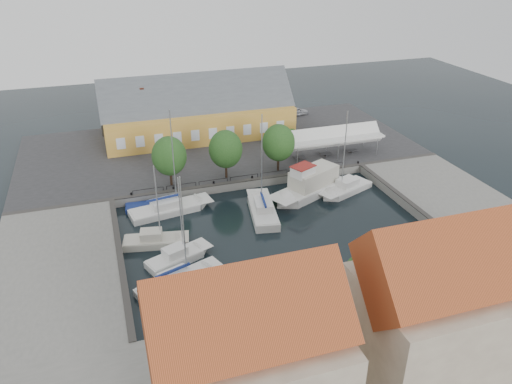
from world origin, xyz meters
TOP-DOWN VIEW (x-y plane):
  - ground at (0.00, 0.00)m, footprint 140.00×140.00m
  - north_quay at (0.00, 23.00)m, footprint 56.00×26.00m
  - west_quay at (-22.00, -2.00)m, footprint 12.00×24.00m
  - east_quay at (22.00, -2.00)m, footprint 12.00×24.00m
  - south_bank at (0.00, -21.00)m, footprint 56.00×14.00m
  - quay_edge_fittings at (0.02, 4.75)m, footprint 56.00×24.72m
  - warehouse at (-2.60, 28.36)m, footprint 28.56×14.00m
  - tent_canopy at (14.00, 14.50)m, footprint 14.00×4.00m
  - quay_trees at (-2.00, 12.00)m, footprint 18.20×4.20m
  - car_silver at (15.96, 32.54)m, footprint 4.52×2.37m
  - car_red at (-8.46, 17.31)m, footprint 1.47×4.20m
  - center_sailboat at (-0.11, 3.23)m, footprint 4.12×9.14m
  - trawler at (7.12, 6.33)m, footprint 11.46×7.67m
  - east_boat_a at (11.52, 5.47)m, footprint 8.16×5.33m
  - west_boat_a at (-10.16, 7.11)m, footprint 9.97×4.31m
  - west_boat_b at (-12.72, 0.71)m, footprint 6.99×3.54m
  - west_boat_c at (-10.96, -2.97)m, footprint 7.01×4.53m
  - west_boat_d at (-11.56, -6.97)m, footprint 8.71×5.26m
  - launch_sw at (-11.77, -12.20)m, footprint 4.83×2.76m
  - launch_nw at (-12.59, 8.79)m, footprint 5.13×2.40m
  - townhouses at (1.93, -23.24)m, footprint 36.30×8.50m

SIDE VIEW (x-z plane):
  - ground at x=0.00m, z-range 0.00..0.00m
  - launch_nw at x=-12.59m, z-range -0.35..0.53m
  - launch_sw at x=-11.77m, z-range -0.40..0.58m
  - west_boat_b at x=-12.72m, z-range -4.45..4.97m
  - west_boat_c at x=-10.96m, z-range -4.44..4.96m
  - east_boat_a at x=11.52m, z-range -5.33..5.85m
  - west_boat_d at x=-11.56m, z-range -5.38..5.93m
  - west_boat_a at x=-10.16m, z-range -6.07..6.61m
  - center_sailboat at x=-0.11m, z-range -5.74..6.47m
  - north_quay at x=0.00m, z-range 0.00..1.00m
  - west_quay at x=-22.00m, z-range 0.00..1.00m
  - east_quay at x=22.00m, z-range 0.00..1.00m
  - south_bank at x=0.00m, z-range 0.00..1.00m
  - trawler at x=7.12m, z-range -1.48..3.52m
  - quay_edge_fittings at x=0.02m, z-range 0.86..1.26m
  - car_red at x=-8.46m, z-range 1.00..2.38m
  - car_silver at x=15.96m, z-range 1.00..2.47m
  - tent_canopy at x=14.00m, z-range 2.27..5.10m
  - warehouse at x=-2.60m, z-range -0.35..9.20m
  - quay_trees at x=-2.00m, z-range 1.73..8.03m
  - townhouses at x=1.93m, z-range -0.18..11.82m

